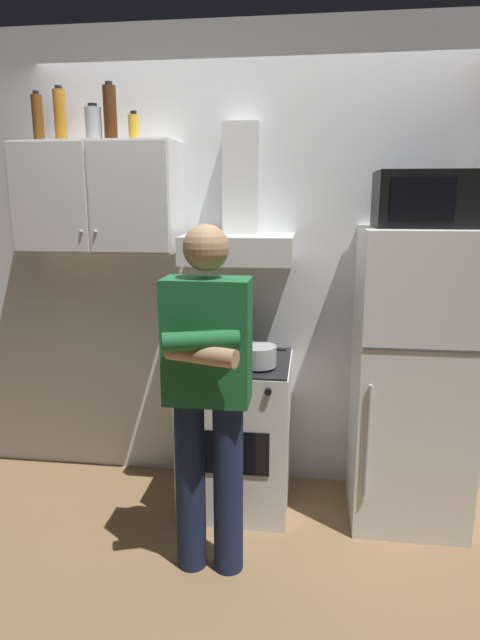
{
  "coord_description": "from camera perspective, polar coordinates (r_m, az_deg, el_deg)",
  "views": [
    {
      "loc": [
        0.34,
        -2.59,
        1.74
      ],
      "look_at": [
        0.0,
        0.0,
        1.15
      ],
      "focal_mm": 30.04,
      "sensor_mm": 36.0,
      "label": 1
    }
  ],
  "objects": [
    {
      "name": "refrigerator",
      "position": [
        3.04,
        17.78,
        -5.89
      ],
      "size": [
        0.6,
        0.62,
        1.6
      ],
      "color": "white",
      "rests_on": "ground_plane"
    },
    {
      "name": "back_wall_tiled",
      "position": [
        3.23,
        1.38,
        5.8
      ],
      "size": [
        4.8,
        0.1,
        2.7
      ],
      "primitive_type": "cube",
      "color": "white",
      "rests_on": "ground_plane"
    },
    {
      "name": "person_standing",
      "position": [
        2.43,
        -3.46,
        -7.54
      ],
      "size": [
        0.38,
        0.33,
        1.64
      ],
      "color": "#192342",
      "rests_on": "ground_plane"
    },
    {
      "name": "ground_plane",
      "position": [
        3.14,
        -0.0,
        -20.94
      ],
      "size": [
        7.0,
        7.0,
        0.0
      ],
      "primitive_type": "plane",
      "color": "olive"
    },
    {
      "name": "stove_oven",
      "position": [
        3.15,
        -0.32,
        -11.79
      ],
      "size": [
        0.6,
        0.62,
        0.87
      ],
      "color": "white",
      "rests_on": "ground_plane"
    },
    {
      "name": "bottle_rum_dark",
      "position": [
        3.18,
        -13.67,
        20.63
      ],
      "size": [
        0.07,
        0.07,
        0.3
      ],
      "color": "#47230F",
      "rests_on": "upper_cabinet"
    },
    {
      "name": "upper_cabinet",
      "position": [
        3.19,
        -14.77,
        12.51
      ],
      "size": [
        0.9,
        0.37,
        0.6
      ],
      "color": "silver"
    },
    {
      "name": "cooking_pot",
      "position": [
        2.85,
        1.94,
        -3.82
      ],
      "size": [
        0.3,
        0.2,
        0.11
      ],
      "color": "#B7BABF",
      "rests_on": "stove_oven"
    },
    {
      "name": "bottle_canister_steel",
      "position": [
        3.21,
        -15.34,
        19.5
      ],
      "size": [
        0.09,
        0.09,
        0.2
      ],
      "color": "#B2B5BA",
      "rests_on": "upper_cabinet"
    },
    {
      "name": "range_hood",
      "position": [
        2.99,
        -0.02,
        10.01
      ],
      "size": [
        0.6,
        0.44,
        0.75
      ],
      "color": "white"
    },
    {
      "name": "bottle_beer_brown",
      "position": [
        3.4,
        -20.73,
        19.43
      ],
      "size": [
        0.06,
        0.06,
        0.28
      ],
      "color": "brown",
      "rests_on": "upper_cabinet"
    },
    {
      "name": "bottle_spice_jar",
      "position": [
        3.17,
        -11.21,
        19.46
      ],
      "size": [
        0.06,
        0.06,
        0.16
      ],
      "color": "gold",
      "rests_on": "upper_cabinet"
    },
    {
      "name": "microwave",
      "position": [
        2.91,
        18.99,
        12.06
      ],
      "size": [
        0.48,
        0.37,
        0.28
      ],
      "color": "black",
      "rests_on": "refrigerator"
    },
    {
      "name": "bottle_liquor_amber",
      "position": [
        3.34,
        -18.6,
        19.91
      ],
      "size": [
        0.07,
        0.07,
        0.3
      ],
      "color": "#B7721E",
      "rests_on": "upper_cabinet"
    }
  ]
}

